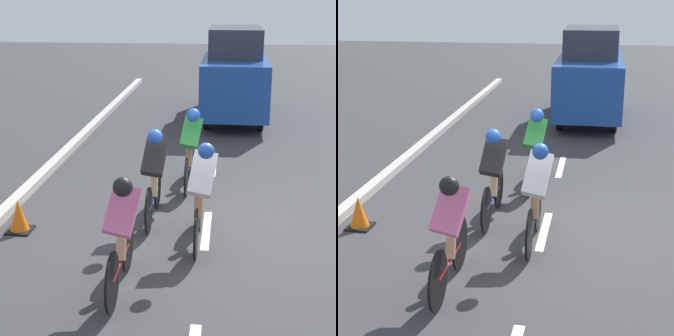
{
  "view_description": "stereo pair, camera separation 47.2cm",
  "coord_description": "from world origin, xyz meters",
  "views": [
    {
      "loc": [
        -0.27,
        7.79,
        3.42
      ],
      "look_at": [
        0.58,
        0.09,
        0.95
      ],
      "focal_mm": 60.0,
      "sensor_mm": 36.0,
      "label": 1
    },
    {
      "loc": [
        -0.73,
        7.73,
        3.42
      ],
      "look_at": [
        0.58,
        0.09,
        0.95
      ],
      "focal_mm": 60.0,
      "sensor_mm": 36.0,
      "label": 2
    }
  ],
  "objects": [
    {
      "name": "cyclist_green",
      "position": [
        0.38,
        -1.75,
        0.8
      ],
      "size": [
        0.41,
        1.69,
        1.51
      ],
      "color": "black",
      "rests_on": "ground"
    },
    {
      "name": "cyclist_black",
      "position": [
        0.81,
        -0.16,
        0.79
      ],
      "size": [
        0.4,
        1.7,
        1.52
      ],
      "color": "black",
      "rests_on": "ground"
    },
    {
      "name": "support_car",
      "position": [
        -0.4,
        -7.69,
        1.21
      ],
      "size": [
        1.7,
        4.41,
        2.45
      ],
      "color": "black",
      "rests_on": "ground"
    },
    {
      "name": "traffic_cone",
      "position": [
        2.75,
        0.44,
        0.24
      ],
      "size": [
        0.36,
        0.36,
        0.49
      ],
      "color": "black",
      "rests_on": "ground"
    },
    {
      "name": "cyclist_pink",
      "position": [
        0.9,
        2.0,
        0.79
      ],
      "size": [
        0.43,
        1.68,
        1.52
      ],
      "color": "black",
      "rests_on": "ground"
    },
    {
      "name": "lane_stripe_far",
      "position": [
        0.0,
        -3.11,
        0.0
      ],
      "size": [
        0.12,
        1.4,
        0.01
      ],
      "primitive_type": "cube",
      "color": "white",
      "rests_on": "ground"
    },
    {
      "name": "lane_stripe_mid",
      "position": [
        0.0,
        0.09,
        0.0
      ],
      "size": [
        0.12,
        1.4,
        0.01
      ],
      "primitive_type": "cube",
      "color": "white",
      "rests_on": "ground"
    },
    {
      "name": "ground_plane",
      "position": [
        0.0,
        0.0,
        0.0
      ],
      "size": [
        60.0,
        60.0,
        0.0
      ],
      "primitive_type": "plane",
      "color": "#38383A"
    },
    {
      "name": "cyclist_white",
      "position": [
        0.07,
        0.61,
        0.81
      ],
      "size": [
        0.42,
        1.65,
        1.55
      ],
      "color": "black",
      "rests_on": "ground"
    },
    {
      "name": "curb",
      "position": [
        3.2,
        0.09,
        0.07
      ],
      "size": [
        0.2,
        27.48,
        0.14
      ],
      "primitive_type": "cube",
      "color": "#B7B2A8",
      "rests_on": "ground"
    }
  ]
}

